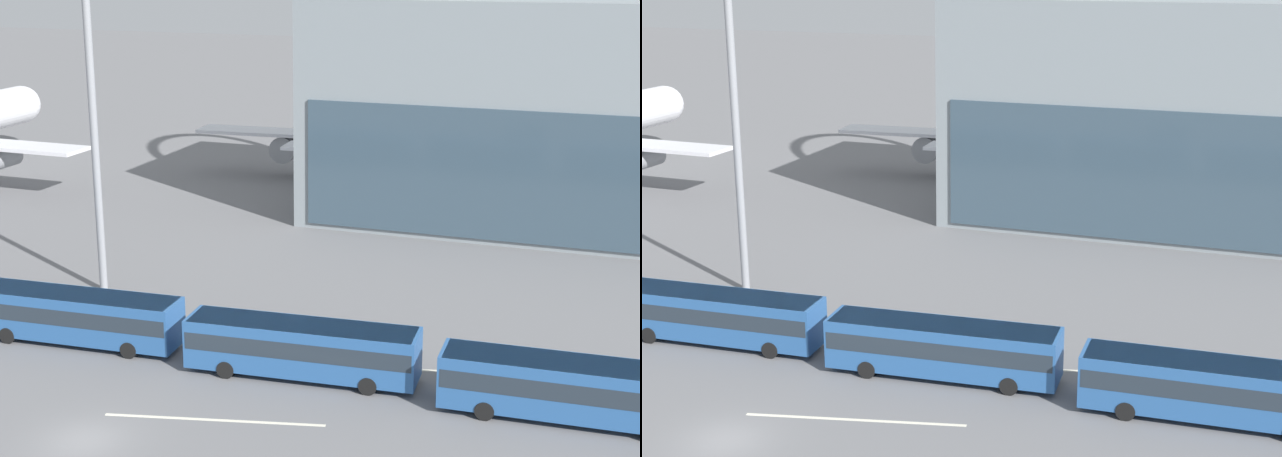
# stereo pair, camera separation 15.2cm
# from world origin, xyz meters

# --- Properties ---
(ground_plane) EXTENTS (440.00, 440.00, 0.00)m
(ground_plane) POSITION_xyz_m (0.00, 0.00, 0.00)
(ground_plane) COLOR slate
(airliner_at_gate_far) EXTENTS (42.39, 40.55, 13.99)m
(airliner_at_gate_far) POSITION_xyz_m (-0.11, 58.88, 5.52)
(airliner_at_gate_far) COLOR silver
(airliner_at_gate_far) RESTS_ON ground_plane
(shuttle_bus_1) EXTENTS (13.11, 3.46, 3.13)m
(shuttle_bus_1) POSITION_xyz_m (-7.11, 10.51, 1.85)
(shuttle_bus_1) COLOR #285693
(shuttle_bus_1) RESTS_ON ground_plane
(shuttle_bus_2) EXTENTS (13.14, 3.68, 3.13)m
(shuttle_bus_2) POSITION_xyz_m (7.34, 10.41, 1.85)
(shuttle_bus_2) COLOR #285693
(shuttle_bus_2) RESTS_ON ground_plane
(shuttle_bus_3) EXTENTS (13.08, 3.32, 3.13)m
(shuttle_bus_3) POSITION_xyz_m (21.79, 10.05, 1.85)
(shuttle_bus_3) COLOR #285693
(shuttle_bus_3) RESTS_ON ground_plane
(lane_stripe_0) EXTENTS (11.47, 2.97, 0.01)m
(lane_stripe_0) POSITION_xyz_m (9.10, 12.46, 0.00)
(lane_stripe_0) COLOR silver
(lane_stripe_0) RESTS_ON ground_plane
(lane_stripe_1) EXTENTS (10.29, 4.40, 0.01)m
(lane_stripe_1) POSITION_xyz_m (-0.66, 13.49, 0.00)
(lane_stripe_1) COLOR silver
(lane_stripe_1) RESTS_ON ground_plane
(lane_stripe_2) EXTENTS (11.07, 2.83, 0.01)m
(lane_stripe_2) POSITION_xyz_m (4.99, 4.05, 0.00)
(lane_stripe_2) COLOR silver
(lane_stripe_2) RESTS_ON ground_plane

